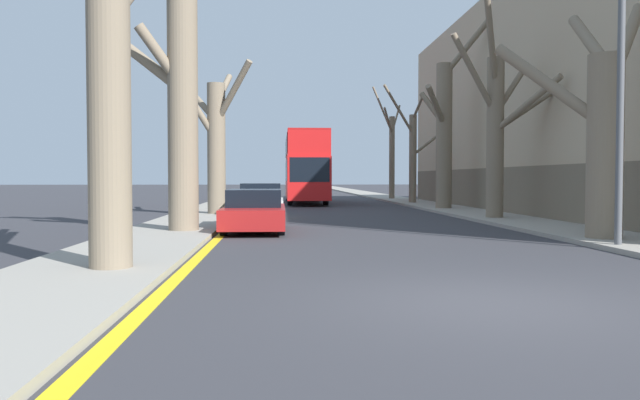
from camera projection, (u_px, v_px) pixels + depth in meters
ground_plane at (488, 304)px, 8.03m from camera, size 300.00×300.00×0.00m
sidewalk_left at (245, 195)px, 57.51m from camera, size 2.75×120.00×0.12m
sidewalk_right at (372, 195)px, 58.27m from camera, size 2.75×120.00×0.12m
building_facade_right at (605, 100)px, 28.67m from camera, size 10.08×33.31×10.50m
kerb_line_stripe at (262, 196)px, 57.61m from camera, size 0.24×120.00×0.01m
street_tree_left_0 at (110, 49)px, 10.38m from camera, size 2.20×4.92×8.25m
street_tree_left_1 at (180, 97)px, 17.84m from camera, size 2.35×2.45×9.13m
street_tree_left_2 at (217, 141)px, 26.48m from camera, size 3.02×3.71×6.43m
street_tree_right_0 at (601, 130)px, 15.66m from camera, size 3.74×2.61×6.17m
street_tree_right_1 at (497, 126)px, 23.62m from camera, size 4.33×3.00×8.34m
street_tree_right_2 at (445, 131)px, 31.18m from camera, size 3.39×3.01×9.38m
street_tree_right_3 at (414, 153)px, 38.45m from camera, size 5.10×1.91×7.19m
street_tree_right_4 at (391, 152)px, 46.11m from camera, size 2.44×3.06×8.28m
double_decker_bus at (305, 164)px, 40.38m from camera, size 2.50×11.71×4.42m
parked_car_0 at (255, 211)px, 19.00m from camera, size 1.84×4.58×1.27m
parked_car_1 at (261, 202)px, 25.34m from camera, size 1.79×4.31×1.41m
lamp_post at (618, 20)px, 13.89m from camera, size 1.40×0.20×9.33m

